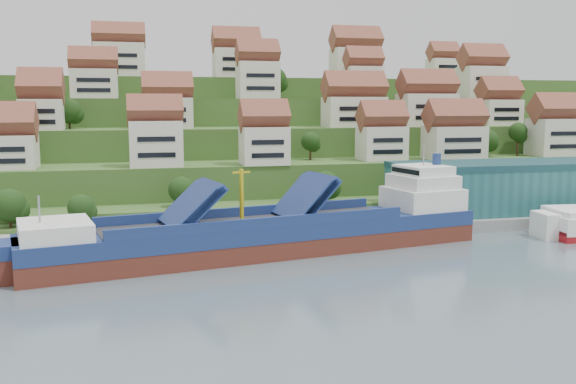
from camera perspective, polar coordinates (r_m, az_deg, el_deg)
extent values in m
plane|color=slate|center=(103.77, 2.33, -5.40)|extent=(300.00, 300.00, 0.00)
cube|color=gray|center=(124.01, 9.31, -2.78)|extent=(180.00, 14.00, 2.20)
cube|color=#2D4C1E|center=(186.42, -5.04, 1.14)|extent=(260.00, 128.00, 4.00)
cube|color=#2D4C1E|center=(190.96, -5.28, 2.36)|extent=(260.00, 118.00, 11.00)
cube|color=#2D4C1E|center=(198.54, -5.64, 3.58)|extent=(260.00, 102.00, 18.00)
cube|color=#2D4C1E|center=(206.22, -5.97, 4.71)|extent=(260.00, 86.00, 25.00)
cube|color=#2D4C1E|center=(214.99, -6.31, 5.63)|extent=(260.00, 68.00, 31.00)
cube|color=silver|center=(138.28, -23.56, 3.29)|extent=(10.39, 8.57, 6.62)
cube|color=silver|center=(133.90, -11.67, 4.23)|extent=(10.58, 7.03, 9.32)
cube|color=silver|center=(135.57, -2.14, 4.13)|extent=(9.67, 7.62, 7.92)
cube|color=silver|center=(147.98, 8.31, 4.31)|extent=(10.01, 7.73, 7.61)
cube|color=silver|center=(153.49, 14.54, 4.26)|extent=(12.94, 8.26, 7.55)
cube|color=silver|center=(172.04, 22.56, 4.53)|extent=(11.21, 8.31, 9.05)
cube|color=silver|center=(152.05, -21.00, 6.45)|extent=(9.00, 8.98, 6.74)
cube|color=silver|center=(152.93, -10.64, 6.91)|extent=(11.10, 7.90, 7.11)
cube|color=silver|center=(161.43, 5.88, 7.09)|extent=(14.76, 8.36, 7.36)
cube|color=silver|center=(168.54, 12.21, 7.13)|extent=(13.91, 8.18, 8.20)
cube|color=silver|center=(180.47, 18.17, 6.73)|extent=(10.27, 8.04, 6.77)
cube|color=silver|center=(168.63, -16.83, 9.18)|extent=(11.24, 7.30, 7.20)
cube|color=silver|center=(169.84, -2.71, 9.88)|extent=(10.47, 7.79, 9.48)
cube|color=silver|center=(177.62, 6.69, 9.61)|extent=(9.49, 7.14, 8.64)
cube|color=silver|center=(192.93, 16.83, 9.26)|extent=(12.10, 8.47, 9.08)
cube|color=silver|center=(185.47, -14.76, 11.27)|extent=(13.52, 7.51, 9.13)
cube|color=silver|center=(186.61, -4.62, 11.32)|extent=(12.85, 8.15, 8.13)
cube|color=silver|center=(196.60, 6.03, 11.26)|extent=(14.18, 8.73, 9.01)
cube|color=silver|center=(212.70, 13.59, 10.53)|extent=(8.94, 7.05, 6.77)
ellipsoid|color=#1D3E14|center=(129.89, 3.33, 0.60)|extent=(5.92, 5.92, 5.92)
ellipsoid|color=#1D3E14|center=(124.70, -9.44, 0.19)|extent=(5.13, 5.13, 5.13)
ellipsoid|color=#1D3E14|center=(163.74, 17.25, 4.41)|extent=(5.45, 5.45, 5.45)
ellipsoid|color=#1D3E14|center=(168.17, 19.76, 5.07)|extent=(4.54, 4.54, 4.54)
ellipsoid|color=#1D3E14|center=(146.43, 2.01, 4.52)|extent=(4.27, 4.27, 4.27)
ellipsoid|color=#1D3E14|center=(173.47, 11.61, 7.80)|extent=(4.27, 4.27, 4.27)
ellipsoid|color=#1D3E14|center=(155.53, -18.89, 6.83)|extent=(5.70, 5.70, 5.70)
ellipsoid|color=#1D3E14|center=(174.51, -1.22, 9.96)|extent=(6.60, 6.60, 6.60)
ellipsoid|color=#1D3E14|center=(184.00, 6.18, 9.64)|extent=(4.59, 4.59, 4.59)
ellipsoid|color=#1D3E14|center=(182.76, 6.93, 9.34)|extent=(5.41, 5.41, 5.41)
ellipsoid|color=#1D3E14|center=(119.00, -23.52, -1.08)|extent=(5.69, 5.69, 5.69)
ellipsoid|color=#1D3E14|center=(117.71, -17.91, -1.35)|extent=(4.74, 4.74, 4.74)
cube|color=#235D5F|center=(140.34, 21.14, 0.55)|extent=(60.00, 15.00, 10.00)
cylinder|color=gray|center=(117.85, 9.42, -0.82)|extent=(0.16, 0.16, 8.00)
cube|color=maroon|center=(117.60, 9.73, 0.92)|extent=(1.20, 0.05, 0.80)
cube|color=#59251B|center=(102.63, -2.10, -4.98)|extent=(74.84, 24.80, 4.74)
cube|color=navy|center=(101.99, -2.11, -3.29)|extent=(74.86, 24.92, 2.47)
cube|color=white|center=(94.44, -20.01, -3.21)|extent=(11.32, 12.38, 2.47)
cube|color=#262628|center=(101.07, -3.11, -2.69)|extent=(48.41, 18.24, 0.28)
cube|color=navy|center=(97.27, -8.86, -1.26)|extent=(8.91, 11.60, 6.56)
cube|color=navy|center=(103.89, 1.27, -0.58)|extent=(8.56, 11.54, 6.93)
cylinder|color=gold|center=(99.72, -4.15, -0.41)|extent=(0.77, 0.77, 8.54)
cube|color=white|center=(116.26, 11.86, -0.55)|extent=(13.18, 12.73, 3.80)
cube|color=white|center=(115.86, 11.90, 0.94)|extent=(11.11, 11.26, 2.37)
cube|color=white|center=(115.64, 11.93, 1.92)|extent=(9.03, 9.79, 1.71)
cylinder|color=navy|center=(117.17, 13.08, 2.84)|extent=(1.77, 1.77, 2.09)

